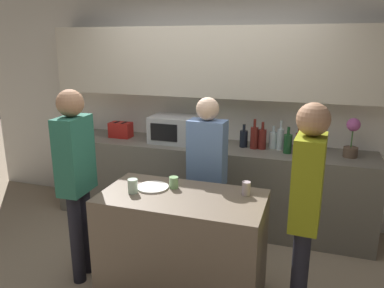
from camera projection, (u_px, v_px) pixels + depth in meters
The scene contains 20 objects.
back_wall at pixel (213, 87), 4.27m from camera, with size 6.40×0.40×2.70m.
back_counter at pixel (206, 184), 4.30m from camera, with size 3.60×0.62×0.92m.
kitchen_island at pixel (182, 246), 3.03m from camera, with size 1.29×0.68×0.88m.
microwave at pixel (174, 129), 4.27m from camera, with size 0.52×0.39×0.30m.
toaster at pixel (121, 130), 4.50m from camera, with size 0.26×0.16×0.18m.
potted_plant at pixel (352, 138), 3.69m from camera, with size 0.14×0.14×0.40m.
bottle_0 at pixel (244, 138), 4.08m from camera, with size 0.09×0.09×0.25m.
bottle_1 at pixel (254, 137), 4.01m from camera, with size 0.08×0.08×0.32m.
bottle_2 at pixel (262, 139), 4.00m from camera, with size 0.09×0.09×0.29m.
bottle_3 at pixel (273, 140), 4.03m from camera, with size 0.09×0.09×0.25m.
bottle_4 at pixel (280, 139), 3.97m from camera, with size 0.07×0.07×0.32m.
bottle_5 at pixel (288, 143), 3.84m from camera, with size 0.09×0.09×0.28m.
bottle_6 at pixel (298, 143), 3.81m from camera, with size 0.06×0.06×0.30m.
plate_on_island at pixel (153, 187), 3.05m from camera, with size 0.26×0.26×0.01m.
cup_0 at pixel (174, 182), 3.05m from camera, with size 0.08×0.08×0.09m.
cup_1 at pixel (133, 186), 2.95m from camera, with size 0.08×0.08×0.11m.
cup_2 at pixel (246, 188), 2.90m from camera, with size 0.07×0.07×0.11m.
person_left at pixel (76, 171), 3.12m from camera, with size 0.22×0.35×1.68m.
person_center at pixel (207, 167), 3.44m from camera, with size 0.35×0.21×1.57m.
person_right at pixel (306, 201), 2.55m from camera, with size 0.22×0.35×1.67m.
Camera 1 is at (1.11, -2.49, 2.04)m, focal length 35.00 mm.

